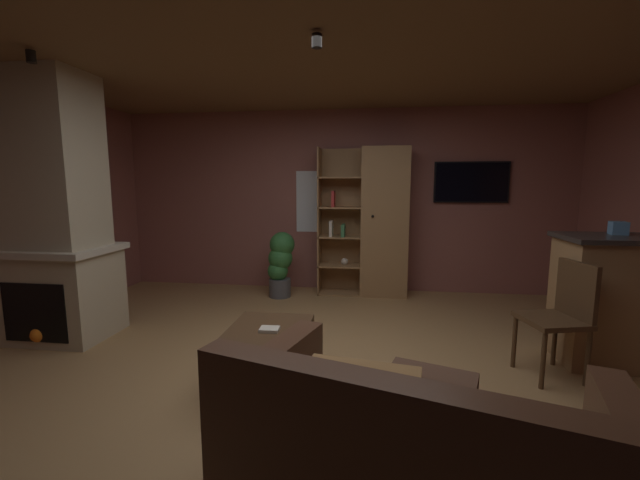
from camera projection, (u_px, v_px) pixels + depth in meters
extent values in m
cube|color=#A37A4C|center=(313.00, 382.00, 3.08)|extent=(6.30, 5.58, 0.02)
cube|color=#8E544C|center=(342.00, 201.00, 5.67)|extent=(6.42, 0.06, 2.55)
cube|color=brown|center=(312.00, 31.00, 2.72)|extent=(6.30, 5.58, 0.02)
cube|color=white|center=(324.00, 202.00, 5.67)|extent=(0.80, 0.01, 0.87)
cube|color=#BCAD8E|center=(63.00, 295.00, 3.93)|extent=(0.90, 0.70, 0.85)
cube|color=#BCAD8E|center=(51.00, 165.00, 3.76)|extent=(0.77, 0.60, 1.70)
cube|color=beige|center=(59.00, 250.00, 3.87)|extent=(0.98, 0.78, 0.06)
cube|color=black|center=(37.00, 312.00, 3.63)|extent=(0.63, 0.08, 0.55)
sphere|color=orange|center=(39.00, 335.00, 3.65)|extent=(0.14, 0.14, 0.14)
cube|color=#997047|center=(384.00, 223.00, 5.35)|extent=(0.63, 0.38, 2.00)
cube|color=#997047|center=(341.00, 221.00, 5.61)|extent=(0.58, 0.02, 2.00)
cube|color=#997047|center=(320.00, 222.00, 5.47)|extent=(0.02, 0.38, 2.00)
sphere|color=black|center=(373.00, 216.00, 5.16)|extent=(0.04, 0.04, 0.04)
cube|color=#997047|center=(339.00, 292.00, 5.57)|extent=(0.58, 0.38, 0.02)
cube|color=#997047|center=(339.00, 265.00, 5.52)|extent=(0.58, 0.38, 0.02)
cube|color=#997047|center=(340.00, 236.00, 5.46)|extent=(0.58, 0.38, 0.02)
cube|color=#997047|center=(340.00, 207.00, 5.40)|extent=(0.58, 0.38, 0.02)
cube|color=#997047|center=(340.00, 178.00, 5.35)|extent=(0.58, 0.38, 0.02)
cube|color=#387247|center=(343.00, 230.00, 5.38)|extent=(0.05, 0.23, 0.16)
cube|color=#B22D2D|center=(333.00, 199.00, 5.34)|extent=(0.04, 0.23, 0.21)
cube|color=beige|center=(331.00, 229.00, 5.40)|extent=(0.04, 0.23, 0.21)
sphere|color=beige|center=(345.00, 262.00, 5.50)|extent=(0.10, 0.10, 0.10)
cube|color=#598CBF|center=(618.00, 228.00, 3.34)|extent=(0.14, 0.14, 0.11)
cube|color=#4C2D1E|center=(419.00, 475.00, 1.79)|extent=(1.86, 1.37, 0.42)
cube|color=#4C2D1E|center=(401.00, 441.00, 1.37)|extent=(1.63, 0.62, 0.42)
cube|color=#4C2D1E|center=(274.00, 410.00, 2.08)|extent=(0.41, 0.93, 0.67)
cube|color=brown|center=(431.00, 407.00, 1.74)|extent=(0.40, 0.26, 0.35)
cube|color=olive|center=(362.00, 407.00, 1.69)|extent=(0.49, 0.22, 0.37)
cube|color=brown|center=(406.00, 412.00, 1.72)|extent=(0.41, 0.23, 0.33)
cube|color=#4C331E|center=(268.00, 331.00, 2.91)|extent=(0.58, 0.69, 0.05)
cube|color=#4C331E|center=(269.00, 340.00, 2.92)|extent=(0.52, 0.62, 0.08)
cube|color=#4C331E|center=(221.00, 379.00, 2.67)|extent=(0.07, 0.07, 0.42)
cube|color=#4C331E|center=(294.00, 384.00, 2.61)|extent=(0.07, 0.07, 0.42)
cube|color=#4C331E|center=(249.00, 343.00, 3.27)|extent=(0.07, 0.07, 0.42)
cube|color=#4C331E|center=(309.00, 347.00, 3.21)|extent=(0.07, 0.07, 0.42)
cube|color=beige|center=(269.00, 329.00, 2.84)|extent=(0.14, 0.11, 0.02)
cube|color=#4C331E|center=(552.00, 320.00, 3.09)|extent=(0.51, 0.51, 0.04)
cube|color=#4C331E|center=(577.00, 290.00, 3.08)|extent=(0.13, 0.40, 0.44)
cylinder|color=#4C331E|center=(514.00, 340.00, 3.28)|extent=(0.04, 0.04, 0.46)
cylinder|color=#4C331E|center=(543.00, 359.00, 2.93)|extent=(0.04, 0.04, 0.46)
cylinder|color=#4C331E|center=(555.00, 339.00, 3.32)|extent=(0.04, 0.04, 0.46)
cylinder|color=#4C331E|center=(588.00, 357.00, 2.97)|extent=(0.04, 0.04, 0.46)
cylinder|color=#4C4C51|center=(280.00, 288.00, 5.37)|extent=(0.29, 0.29, 0.25)
sphere|color=#2D6B33|center=(278.00, 271.00, 5.33)|extent=(0.28, 0.28, 0.28)
sphere|color=#2D6B33|center=(280.00, 258.00, 5.33)|extent=(0.33, 0.33, 0.33)
sphere|color=#2D6B33|center=(282.00, 244.00, 5.32)|extent=(0.34, 0.34, 0.34)
cube|color=black|center=(471.00, 182.00, 5.35)|extent=(0.98, 0.05, 0.55)
cube|color=black|center=(472.00, 182.00, 5.32)|extent=(0.94, 0.01, 0.51)
cylinder|color=black|center=(31.00, 57.00, 3.02)|extent=(0.07, 0.07, 0.09)
cylinder|color=black|center=(317.00, 41.00, 2.68)|extent=(0.07, 0.07, 0.09)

